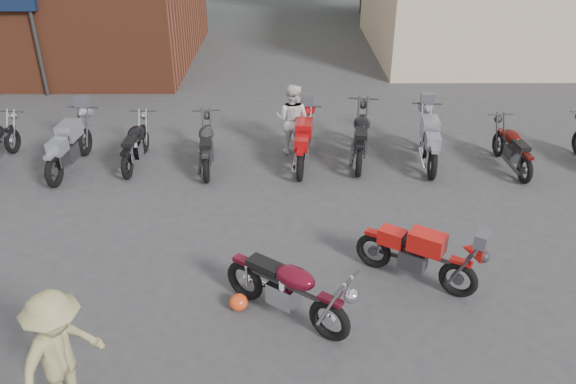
{
  "coord_description": "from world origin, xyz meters",
  "views": [
    {
      "loc": [
        0.24,
        -5.88,
        5.36
      ],
      "look_at": [
        0.28,
        2.3,
        0.9
      ],
      "focal_mm": 35.0,
      "sensor_mm": 36.0,
      "label": 1
    }
  ],
  "objects_px": {
    "row_bike_4": "(304,140)",
    "sportbike": "(418,252)",
    "vintage_motorcycle": "(288,285)",
    "row_bike_5": "(361,134)",
    "person_light": "(292,120)",
    "person_tan": "(61,357)",
    "row_bike_6": "(429,138)",
    "helmet": "(238,302)",
    "row_bike_2": "(135,142)",
    "row_bike_7": "(513,146)",
    "row_bike_1": "(69,143)",
    "row_bike_3": "(207,143)"
  },
  "relations": [
    {
      "from": "person_light",
      "to": "vintage_motorcycle",
      "type": "bearing_deg",
      "value": 107.58
    },
    {
      "from": "vintage_motorcycle",
      "to": "row_bike_2",
      "type": "distance_m",
      "value": 6.0
    },
    {
      "from": "helmet",
      "to": "sportbike",
      "type": "bearing_deg",
      "value": 13.42
    },
    {
      "from": "row_bike_2",
      "to": "row_bike_6",
      "type": "distance_m",
      "value": 6.35
    },
    {
      "from": "person_light",
      "to": "row_bike_5",
      "type": "distance_m",
      "value": 1.56
    },
    {
      "from": "sportbike",
      "to": "person_tan",
      "type": "relative_size",
      "value": 1.11
    },
    {
      "from": "row_bike_2",
      "to": "row_bike_3",
      "type": "bearing_deg",
      "value": -92.7
    },
    {
      "from": "sportbike",
      "to": "row_bike_2",
      "type": "bearing_deg",
      "value": 174.18
    },
    {
      "from": "person_light",
      "to": "row_bike_7",
      "type": "bearing_deg",
      "value": -171.15
    },
    {
      "from": "person_tan",
      "to": "sportbike",
      "type": "bearing_deg",
      "value": -32.69
    },
    {
      "from": "row_bike_2",
      "to": "row_bike_3",
      "type": "xyz_separation_m",
      "value": [
        1.56,
        -0.14,
        0.03
      ]
    },
    {
      "from": "row_bike_5",
      "to": "row_bike_6",
      "type": "bearing_deg",
      "value": -88.67
    },
    {
      "from": "vintage_motorcycle",
      "to": "row_bike_6",
      "type": "xyz_separation_m",
      "value": [
        3.08,
        5.05,
        0.01
      ]
    },
    {
      "from": "person_tan",
      "to": "person_light",
      "type": "bearing_deg",
      "value": 8.94
    },
    {
      "from": "vintage_motorcycle",
      "to": "helmet",
      "type": "height_order",
      "value": "vintage_motorcycle"
    },
    {
      "from": "helmet",
      "to": "person_light",
      "type": "distance_m",
      "value": 5.53
    },
    {
      "from": "vintage_motorcycle",
      "to": "row_bike_7",
      "type": "distance_m",
      "value": 6.8
    },
    {
      "from": "vintage_motorcycle",
      "to": "row_bike_2",
      "type": "xyz_separation_m",
      "value": [
        -3.27,
        5.03,
        -0.06
      ]
    },
    {
      "from": "person_light",
      "to": "person_tan",
      "type": "height_order",
      "value": "person_tan"
    },
    {
      "from": "row_bike_4",
      "to": "row_bike_7",
      "type": "xyz_separation_m",
      "value": [
        4.44,
        -0.2,
        -0.06
      ]
    },
    {
      "from": "row_bike_1",
      "to": "person_light",
      "type": "bearing_deg",
      "value": -74.94
    },
    {
      "from": "row_bike_4",
      "to": "row_bike_2",
      "type": "bearing_deg",
      "value": 95.81
    },
    {
      "from": "helmet",
      "to": "row_bike_6",
      "type": "distance_m",
      "value": 6.17
    },
    {
      "from": "sportbike",
      "to": "row_bike_1",
      "type": "xyz_separation_m",
      "value": [
        -6.57,
        3.96,
        0.06
      ]
    },
    {
      "from": "row_bike_1",
      "to": "row_bike_2",
      "type": "xyz_separation_m",
      "value": [
        1.33,
        0.24,
        -0.08
      ]
    },
    {
      "from": "row_bike_6",
      "to": "row_bike_5",
      "type": "bearing_deg",
      "value": 89.03
    },
    {
      "from": "row_bike_6",
      "to": "row_bike_7",
      "type": "xyz_separation_m",
      "value": [
        1.72,
        -0.24,
        -0.07
      ]
    },
    {
      "from": "vintage_motorcycle",
      "to": "row_bike_5",
      "type": "xyz_separation_m",
      "value": [
        1.63,
        5.23,
        0.04
      ]
    },
    {
      "from": "helmet",
      "to": "row_bike_6",
      "type": "relative_size",
      "value": 0.13
    },
    {
      "from": "row_bike_1",
      "to": "row_bike_4",
      "type": "distance_m",
      "value": 4.97
    },
    {
      "from": "vintage_motorcycle",
      "to": "row_bike_4",
      "type": "height_order",
      "value": "vintage_motorcycle"
    },
    {
      "from": "sportbike",
      "to": "person_light",
      "type": "bearing_deg",
      "value": 143.89
    },
    {
      "from": "vintage_motorcycle",
      "to": "row_bike_5",
      "type": "distance_m",
      "value": 5.48
    },
    {
      "from": "row_bike_1",
      "to": "row_bike_6",
      "type": "xyz_separation_m",
      "value": [
        7.69,
        0.25,
        -0.01
      ]
    },
    {
      "from": "person_tan",
      "to": "row_bike_2",
      "type": "bearing_deg",
      "value": 35.64
    },
    {
      "from": "row_bike_4",
      "to": "sportbike",
      "type": "bearing_deg",
      "value": -152.55
    },
    {
      "from": "person_tan",
      "to": "row_bike_5",
      "type": "bearing_deg",
      "value": -2.28
    },
    {
      "from": "row_bike_4",
      "to": "row_bike_6",
      "type": "distance_m",
      "value": 2.72
    },
    {
      "from": "person_light",
      "to": "row_bike_7",
      "type": "relative_size",
      "value": 0.89
    },
    {
      "from": "row_bike_6",
      "to": "helmet",
      "type": "bearing_deg",
      "value": 148.28
    },
    {
      "from": "row_bike_2",
      "to": "row_bike_4",
      "type": "distance_m",
      "value": 3.63
    },
    {
      "from": "row_bike_2",
      "to": "row_bike_7",
      "type": "relative_size",
      "value": 1.0
    },
    {
      "from": "sportbike",
      "to": "row_bike_3",
      "type": "xyz_separation_m",
      "value": [
        -3.68,
        4.06,
        0.01
      ]
    },
    {
      "from": "sportbike",
      "to": "vintage_motorcycle",
      "type": "bearing_deg",
      "value": -124.01
    },
    {
      "from": "row_bike_4",
      "to": "row_bike_5",
      "type": "bearing_deg",
      "value": -73.15
    },
    {
      "from": "helmet",
      "to": "row_bike_1",
      "type": "distance_m",
      "value": 6.04
    },
    {
      "from": "person_light",
      "to": "person_tan",
      "type": "relative_size",
      "value": 0.95
    },
    {
      "from": "sportbike",
      "to": "person_light",
      "type": "height_order",
      "value": "person_light"
    },
    {
      "from": "row_bike_2",
      "to": "row_bike_7",
      "type": "bearing_deg",
      "value": -89.33
    },
    {
      "from": "sportbike",
      "to": "row_bike_3",
      "type": "distance_m",
      "value": 5.48
    }
  ]
}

